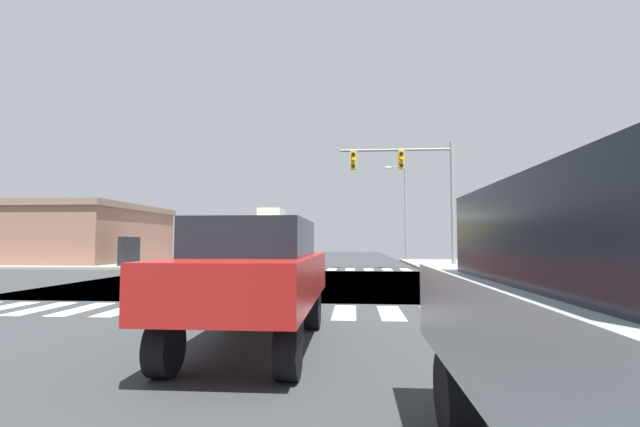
% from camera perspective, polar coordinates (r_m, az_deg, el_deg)
% --- Properties ---
extents(ground, '(90.00, 90.00, 0.05)m').
position_cam_1_polar(ground, '(17.55, -7.11, -8.69)').
color(ground, '#303436').
extents(sidewalk_corner_ne, '(12.00, 12.00, 0.14)m').
position_cam_1_polar(sidewalk_corner_ne, '(30.69, 22.61, -6.04)').
color(sidewalk_corner_ne, gray).
rests_on(sidewalk_corner_ne, ground).
extents(sidewalk_corner_nw, '(12.00, 12.00, 0.14)m').
position_cam_1_polar(sidewalk_corner_nw, '(33.49, -25.21, -5.75)').
color(sidewalk_corner_nw, gray).
rests_on(sidewalk_corner_nw, ground).
extents(crosswalk_near, '(13.50, 2.00, 0.01)m').
position_cam_1_polar(crosswalk_near, '(10.62, -16.50, -11.83)').
color(crosswalk_near, silver).
rests_on(crosswalk_near, ground).
extents(crosswalk_far, '(13.50, 2.00, 0.01)m').
position_cam_1_polar(crosswalk_far, '(24.76, -4.29, -7.13)').
color(crosswalk_far, silver).
rests_on(crosswalk_far, ground).
extents(traffic_signal_mast, '(6.10, 0.55, 6.89)m').
position_cam_1_polar(traffic_signal_mast, '(24.49, 11.36, 4.77)').
color(traffic_signal_mast, gray).
rests_on(traffic_signal_mast, ground).
extents(street_lamp, '(1.78, 0.32, 7.84)m').
position_cam_1_polar(street_lamp, '(37.55, 10.54, 1.33)').
color(street_lamp, gray).
rests_on(street_lamp, ground).
extents(bank_building, '(13.25, 11.19, 4.03)m').
position_cam_1_polar(bank_building, '(36.12, -30.16, -2.32)').
color(bank_building, '#946555').
rests_on(bank_building, ground).
extents(sedan_queued_2, '(1.80, 4.30, 1.88)m').
position_cam_1_polar(sedan_queued_2, '(37.01, -8.87, -4.17)').
color(sedan_queued_2, black).
rests_on(sedan_queued_2, ground).
extents(sedan_leading_3, '(1.80, 4.30, 1.88)m').
position_cam_1_polar(sedan_leading_3, '(51.78, -5.04, -4.00)').
color(sedan_leading_3, black).
rests_on(sedan_leading_3, ground).
extents(pickup_trailing_1, '(2.00, 5.10, 2.35)m').
position_cam_1_polar(pickup_trailing_1, '(29.69, -12.22, -3.97)').
color(pickup_trailing_1, black).
rests_on(pickup_trailing_1, ground).
extents(sedan_middle_4, '(1.80, 4.30, 1.88)m').
position_cam_1_polar(sedan_middle_4, '(6.68, -8.36, -7.32)').
color(sedan_middle_4, black).
rests_on(sedan_middle_4, ground).
extents(box_truck_outer_1, '(2.40, 7.20, 4.85)m').
position_cam_1_polar(box_truck_outer_1, '(45.36, -6.38, -2.24)').
color(box_truck_outer_1, black).
rests_on(box_truck_outer_1, ground).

